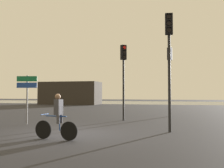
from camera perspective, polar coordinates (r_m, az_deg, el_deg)
name	(u,v)px	position (r m, az deg, el deg)	size (l,w,h in m)	color
ground_plane	(71,134)	(10.41, -9.43, -11.15)	(120.00, 120.00, 0.00)	#28282D
water_strip	(150,103)	(45.69, 8.70, -4.23)	(80.00, 16.00, 0.01)	slate
distant_building	(71,93)	(38.61, -9.46, -2.08)	(8.89, 4.00, 3.40)	#2D2823
traffic_light_far_right	(170,69)	(18.39, 13.07, 3.38)	(0.37, 0.39, 4.93)	black
traffic_light_center	(124,68)	(15.25, 2.65, 3.67)	(0.41, 0.42, 4.60)	black
traffic_light_near_right	(169,50)	(10.99, 12.92, 7.54)	(0.33, 0.35, 5.05)	black
direction_sign_post	(27,90)	(13.96, -18.86, -1.39)	(1.09, 0.23, 2.60)	slate
cyclist	(58,116)	(9.05, -12.34, -7.25)	(1.70, 0.46, 1.62)	black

